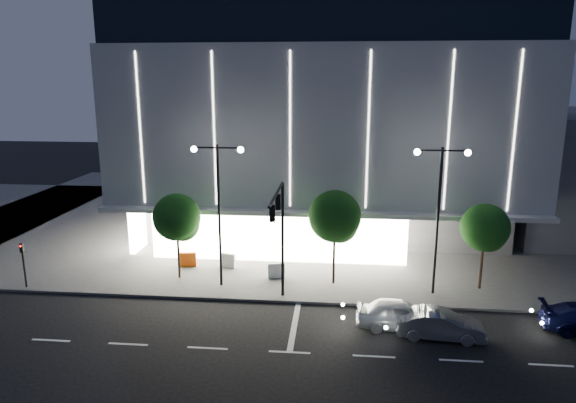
{
  "coord_description": "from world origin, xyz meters",
  "views": [
    {
      "loc": [
        4.06,
        -23.6,
        12.67
      ],
      "look_at": [
        0.95,
        8.66,
        5.0
      ],
      "focal_mm": 32.0,
      "sensor_mm": 36.0,
      "label": 1
    }
  ],
  "objects_px": {
    "car_lead": "(400,314)",
    "barrier_d": "(276,270)",
    "ped_signal_far": "(23,261)",
    "traffic_mast": "(280,223)",
    "street_lamp_west": "(219,195)",
    "street_lamp_east": "(439,199)",
    "barrier_a": "(188,260)",
    "tree_right": "(485,230)",
    "car_second": "(440,325)",
    "barrier_b": "(228,260)",
    "tree_mid": "(335,219)",
    "tree_left": "(177,220)"
  },
  "relations": [
    {
      "from": "car_lead",
      "to": "barrier_d",
      "type": "xyz_separation_m",
      "value": [
        -7.24,
        6.02,
        -0.13
      ]
    },
    {
      "from": "ped_signal_far",
      "to": "car_lead",
      "type": "relative_size",
      "value": 0.66
    },
    {
      "from": "traffic_mast",
      "to": "street_lamp_west",
      "type": "distance_m",
      "value": 4.89
    },
    {
      "from": "car_lead",
      "to": "street_lamp_west",
      "type": "bearing_deg",
      "value": 69.12
    },
    {
      "from": "street_lamp_east",
      "to": "barrier_a",
      "type": "xyz_separation_m",
      "value": [
        -16.0,
        2.99,
        -5.31
      ]
    },
    {
      "from": "street_lamp_west",
      "to": "barrier_d",
      "type": "relative_size",
      "value": 8.18
    },
    {
      "from": "tree_right",
      "to": "barrier_d",
      "type": "height_order",
      "value": "tree_right"
    },
    {
      "from": "traffic_mast",
      "to": "car_second",
      "type": "relative_size",
      "value": 1.62
    },
    {
      "from": "street_lamp_west",
      "to": "barrier_a",
      "type": "xyz_separation_m",
      "value": [
        -3.0,
        2.99,
        -5.31
      ]
    },
    {
      "from": "street_lamp_west",
      "to": "tree_right",
      "type": "height_order",
      "value": "street_lamp_west"
    },
    {
      "from": "barrier_b",
      "to": "barrier_d",
      "type": "relative_size",
      "value": 1.0
    },
    {
      "from": "barrier_a",
      "to": "barrier_b",
      "type": "bearing_deg",
      "value": -7.14
    },
    {
      "from": "street_lamp_east",
      "to": "barrier_a",
      "type": "bearing_deg",
      "value": 169.4
    },
    {
      "from": "ped_signal_far",
      "to": "car_second",
      "type": "distance_m",
      "value": 24.73
    },
    {
      "from": "tree_mid",
      "to": "car_lead",
      "type": "distance_m",
      "value": 7.45
    },
    {
      "from": "car_lead",
      "to": "traffic_mast",
      "type": "bearing_deg",
      "value": 76.52
    },
    {
      "from": "tree_left",
      "to": "tree_mid",
      "type": "distance_m",
      "value": 10.0
    },
    {
      "from": "tree_mid",
      "to": "car_second",
      "type": "height_order",
      "value": "tree_mid"
    },
    {
      "from": "street_lamp_west",
      "to": "street_lamp_east",
      "type": "xyz_separation_m",
      "value": [
        13.0,
        0.0,
        0.0
      ]
    },
    {
      "from": "street_lamp_east",
      "to": "tree_mid",
      "type": "distance_m",
      "value": 6.27
    },
    {
      "from": "street_lamp_east",
      "to": "tree_right",
      "type": "height_order",
      "value": "street_lamp_east"
    },
    {
      "from": "traffic_mast",
      "to": "tree_left",
      "type": "relative_size",
      "value": 1.24
    },
    {
      "from": "street_lamp_east",
      "to": "ped_signal_far",
      "type": "distance_m",
      "value": 25.37
    },
    {
      "from": "street_lamp_west",
      "to": "traffic_mast",
      "type": "bearing_deg",
      "value": -33.65
    },
    {
      "from": "street_lamp_west",
      "to": "car_second",
      "type": "height_order",
      "value": "street_lamp_west"
    },
    {
      "from": "barrier_b",
      "to": "car_second",
      "type": "bearing_deg",
      "value": -17.21
    },
    {
      "from": "street_lamp_west",
      "to": "tree_mid",
      "type": "distance_m",
      "value": 7.28
    },
    {
      "from": "tree_mid",
      "to": "barrier_d",
      "type": "xyz_separation_m",
      "value": [
        -3.73,
        0.5,
        -3.68
      ]
    },
    {
      "from": "tree_left",
      "to": "barrier_d",
      "type": "relative_size",
      "value": 5.2
    },
    {
      "from": "ped_signal_far",
      "to": "barrier_a",
      "type": "xyz_separation_m",
      "value": [
        9.0,
        4.5,
        -1.24
      ]
    },
    {
      "from": "tree_right",
      "to": "barrier_a",
      "type": "distance_m",
      "value": 19.4
    },
    {
      "from": "ped_signal_far",
      "to": "car_lead",
      "type": "height_order",
      "value": "ped_signal_far"
    },
    {
      "from": "barrier_a",
      "to": "barrier_d",
      "type": "height_order",
      "value": "same"
    },
    {
      "from": "ped_signal_far",
      "to": "barrier_d",
      "type": "distance_m",
      "value": 15.64
    },
    {
      "from": "ped_signal_far",
      "to": "tree_left",
      "type": "bearing_deg",
      "value": 15.61
    },
    {
      "from": "street_lamp_west",
      "to": "barrier_b",
      "type": "distance_m",
      "value": 6.14
    },
    {
      "from": "barrier_b",
      "to": "tree_right",
      "type": "bearing_deg",
      "value": 9.22
    },
    {
      "from": "ped_signal_far",
      "to": "tree_left",
      "type": "distance_m",
      "value": 9.61
    },
    {
      "from": "traffic_mast",
      "to": "tree_left",
      "type": "xyz_separation_m",
      "value": [
        -6.97,
        3.68,
        -0.99
      ]
    },
    {
      "from": "tree_left",
      "to": "tree_mid",
      "type": "relative_size",
      "value": 0.93
    },
    {
      "from": "tree_left",
      "to": "barrier_a",
      "type": "xyz_separation_m",
      "value": [
        -0.02,
        1.97,
        -3.38
      ]
    },
    {
      "from": "barrier_b",
      "to": "car_lead",
      "type": "bearing_deg",
      "value": -18.7
    },
    {
      "from": "street_lamp_west",
      "to": "car_lead",
      "type": "height_order",
      "value": "street_lamp_west"
    },
    {
      "from": "tree_right",
      "to": "barrier_d",
      "type": "xyz_separation_m",
      "value": [
        -12.73,
        0.5,
        -3.23
      ]
    },
    {
      "from": "tree_right",
      "to": "barrier_b",
      "type": "height_order",
      "value": "tree_right"
    },
    {
      "from": "street_lamp_west",
      "to": "tree_left",
      "type": "bearing_deg",
      "value": 161.06
    },
    {
      "from": "car_second",
      "to": "barrier_a",
      "type": "distance_m",
      "value": 17.51
    },
    {
      "from": "ped_signal_far",
      "to": "car_second",
      "type": "height_order",
      "value": "ped_signal_far"
    },
    {
      "from": "tree_mid",
      "to": "barrier_b",
      "type": "distance_m",
      "value": 8.41
    },
    {
      "from": "car_second",
      "to": "barrier_d",
      "type": "height_order",
      "value": "car_second"
    }
  ]
}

